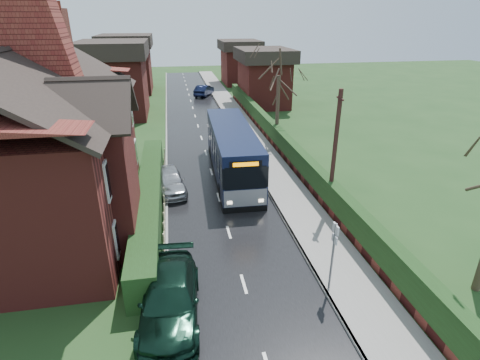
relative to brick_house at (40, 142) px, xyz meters
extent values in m
plane|color=#27451D|center=(8.73, -4.78, -4.38)|extent=(140.00, 140.00, 0.00)
cube|color=black|center=(8.73, 5.22, -4.37)|extent=(6.00, 100.00, 0.02)
cube|color=slate|center=(12.98, 5.22, -4.31)|extent=(2.50, 100.00, 0.14)
cube|color=gray|center=(11.78, 5.22, -4.31)|extent=(0.12, 100.00, 0.14)
cube|color=gray|center=(5.68, 5.22, -4.33)|extent=(0.12, 100.00, 0.10)
cube|color=black|center=(4.83, 0.22, -3.58)|extent=(1.20, 16.00, 1.60)
cube|color=maroon|center=(14.53, 5.22, -4.08)|extent=(0.30, 50.00, 0.60)
cube|color=black|center=(14.53, 5.22, -3.18)|extent=(0.60, 50.00, 1.20)
cube|color=maroon|center=(-0.27, 0.22, -1.38)|extent=(8.00, 14.00, 6.00)
cube|color=maroon|center=(3.23, -2.78, -1.38)|extent=(2.50, 4.00, 6.00)
cube|color=brown|center=(0.73, 4.22, 4.82)|extent=(0.90, 1.40, 2.20)
cube|color=silver|center=(3.78, -4.78, -2.78)|extent=(0.08, 1.20, 1.60)
cube|color=black|center=(3.81, -4.78, -2.78)|extent=(0.03, 0.95, 1.35)
cube|color=silver|center=(3.78, -4.78, -0.18)|extent=(0.08, 1.20, 1.60)
cube|color=black|center=(3.81, -4.78, -0.18)|extent=(0.03, 0.95, 1.35)
cube|color=silver|center=(3.78, -0.78, -2.78)|extent=(0.08, 1.20, 1.60)
cube|color=black|center=(3.81, -0.78, -2.78)|extent=(0.03, 0.95, 1.35)
cube|color=silver|center=(3.78, -0.78, -0.18)|extent=(0.08, 1.20, 1.60)
cube|color=black|center=(3.81, -0.78, -0.18)|extent=(0.03, 0.95, 1.35)
cube|color=silver|center=(3.78, 3.22, -2.78)|extent=(0.08, 1.20, 1.60)
cube|color=black|center=(3.81, 3.22, -2.78)|extent=(0.03, 0.95, 1.35)
cube|color=silver|center=(3.78, 3.22, -0.18)|extent=(0.08, 1.20, 1.60)
cube|color=black|center=(3.81, 3.22, -0.18)|extent=(0.03, 0.95, 1.35)
cube|color=silver|center=(3.78, 5.72, -2.78)|extent=(0.08, 1.20, 1.60)
cube|color=black|center=(3.81, 5.72, -2.78)|extent=(0.03, 0.95, 1.35)
cube|color=silver|center=(3.78, 5.72, -0.18)|extent=(0.08, 1.20, 1.60)
cube|color=black|center=(3.81, 5.72, -0.18)|extent=(0.03, 0.95, 1.35)
cube|color=black|center=(10.11, 4.53, -3.47)|extent=(2.78, 10.93, 1.13)
cube|color=black|center=(10.11, 4.53, -2.31)|extent=(2.80, 10.93, 1.19)
cube|color=black|center=(10.11, 4.53, -1.39)|extent=(2.78, 10.93, 0.65)
cube|color=black|center=(10.11, 4.53, -4.20)|extent=(2.78, 10.93, 0.35)
cube|color=gray|center=(9.95, -0.85, -3.49)|extent=(2.37, 0.19, 0.99)
cube|color=black|center=(9.95, -0.88, -2.30)|extent=(2.22, 0.14, 1.28)
cube|color=black|center=(9.95, -0.88, -1.51)|extent=(1.73, 0.13, 0.35)
cube|color=#FF8C00|center=(9.95, -0.92, -1.51)|extent=(1.36, 0.08, 0.22)
cube|color=black|center=(9.95, -0.86, -4.16)|extent=(2.42, 0.21, 0.30)
cube|color=#FFF2CC|center=(9.08, -0.89, -3.68)|extent=(0.28, 0.06, 0.18)
cube|color=#FFF2CC|center=(10.81, -0.94, -3.68)|extent=(0.28, 0.06, 0.18)
cylinder|color=black|center=(8.89, 1.08, -3.90)|extent=(0.30, 0.96, 0.95)
cylinder|color=black|center=(11.12, 1.02, -3.90)|extent=(0.30, 0.96, 0.95)
cylinder|color=black|center=(9.09, 8.03, -3.90)|extent=(0.30, 0.96, 0.95)
cylinder|color=black|center=(11.32, 7.97, -3.90)|extent=(0.30, 0.96, 0.95)
imported|color=#AFB0B4|center=(5.93, 2.64, -3.68)|extent=(2.18, 4.26, 1.39)
imported|color=black|center=(5.83, -7.95, -3.64)|extent=(2.38, 5.20, 1.47)
imported|color=black|center=(10.73, 32.20, -3.64)|extent=(3.14, 4.69, 1.46)
cylinder|color=slate|center=(11.93, -7.78, -2.84)|extent=(0.09, 0.09, 3.07)
cube|color=silver|center=(11.93, -7.78, -1.53)|extent=(0.07, 0.46, 0.35)
cube|color=silver|center=(11.93, -7.78, -1.97)|extent=(0.06, 0.42, 0.31)
cylinder|color=black|center=(14.53, -1.48, -1.03)|extent=(0.23, 0.23, 6.70)
cube|color=black|center=(14.53, -1.48, 1.84)|extent=(0.14, 0.86, 0.08)
cylinder|color=#382A21|center=(14.73, 10.20, -1.54)|extent=(0.31, 0.31, 5.68)
cylinder|color=#372A20|center=(-4.34, 9.17, -0.60)|extent=(0.34, 0.34, 7.54)
camera|label=1|loc=(6.42, -18.66, 5.57)|focal=28.00mm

